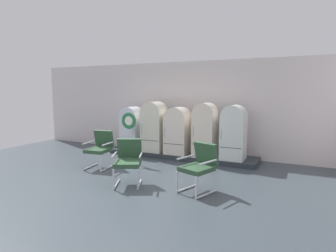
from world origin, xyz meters
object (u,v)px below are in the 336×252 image
Objects in this scene: refrigerator_0 at (132,127)px; refrigerator_2 at (178,129)px; refrigerator_3 at (205,128)px; armchair_right at (199,164)px; armchair_left at (100,147)px; sign_stand at (129,138)px; armchair_center at (128,159)px; refrigerator_4 at (234,131)px; refrigerator_1 at (154,125)px.

refrigerator_2 is at bearing 0.93° from refrigerator_0.
refrigerator_0 is at bearing -179.07° from refrigerator_2.
refrigerator_3 is 2.51m from armchair_right.
refrigerator_3 is 1.58× the size of armchair_right.
armchair_left is 0.69× the size of sign_stand.
sign_stand is (-1.00, -1.07, -0.18)m from refrigerator_2.
refrigerator_2 is 0.99× the size of sign_stand.
armchair_center is at bearing -171.21° from armchair_right.
refrigerator_2 is 2.66m from armchair_center.
refrigerator_0 is 3.25m from refrigerator_4.
sign_stand is (-1.85, -1.04, -0.27)m from refrigerator_3.
refrigerator_4 is (1.65, 0.01, 0.06)m from refrigerator_2.
armchair_left and armchair_right have the same top height.
refrigerator_0 is 0.98× the size of refrigerator_2.
refrigerator_1 reaches higher than armchair_right.
armchair_left is (-0.60, -1.87, -0.40)m from refrigerator_1.
armchair_left is (-1.39, -1.86, -0.31)m from refrigerator_2.
sign_stand is (-1.01, 1.58, 0.13)m from armchair_center.
armchair_right is (-0.12, -2.42, -0.37)m from refrigerator_4.
armchair_left is 2.98m from armchair_right.
refrigerator_2 is 2.35m from armchair_left.
armchair_right is 1.00× the size of armchair_center.
sign_stand is (0.39, 0.79, 0.13)m from armchair_left.
armchair_right is at bearing -37.29° from refrigerator_0.
refrigerator_4 is 1.53× the size of armchair_center.
refrigerator_3 is 0.81m from refrigerator_4.
armchair_center is at bearing -89.86° from refrigerator_2.
armchair_left is at bearing -148.39° from refrigerator_4.
refrigerator_0 is 0.81m from refrigerator_1.
armchair_center is at bearing -58.50° from refrigerator_0.
armchair_right is at bearing -92.91° from refrigerator_4.
sign_stand is at bearing -60.34° from refrigerator_0.
armchair_right is 2.87m from sign_stand.
armchair_left is at bearing -107.86° from refrigerator_1.
refrigerator_4 reaches higher than refrigerator_0.
refrigerator_1 is at bearing 78.86° from sign_stand.
armchair_right and armchair_center have the same top height.
refrigerator_4 is at bearing 58.21° from armchair_center.
armchair_center is at bearing -29.22° from armchair_left.
sign_stand is at bearing 152.15° from armchair_right.
refrigerator_4 reaches higher than refrigerator_2.
refrigerator_3 reaches higher than armchair_right.
sign_stand is (-2.54, 1.34, 0.13)m from armchair_right.
refrigerator_0 is at bearing 96.36° from armchair_left.
refrigerator_2 is 0.85m from refrigerator_3.
armchair_left is 1.60m from armchair_center.
refrigerator_3 reaches higher than sign_stand.
refrigerator_2 is (1.60, 0.03, 0.01)m from refrigerator_0.
refrigerator_1 is 1.03× the size of refrigerator_4.
sign_stand reaches higher than armchair_left.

